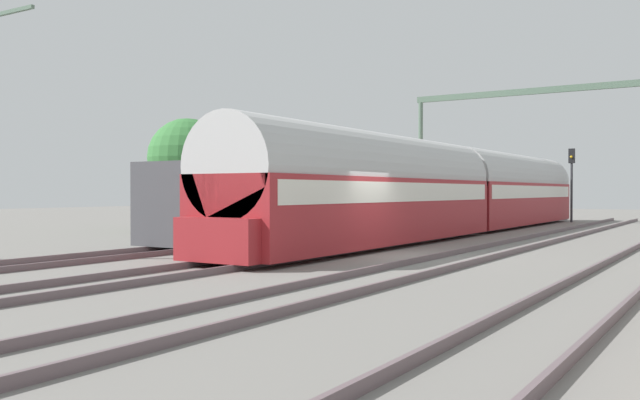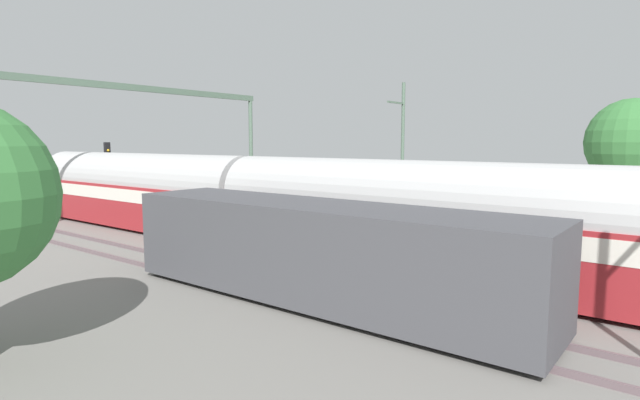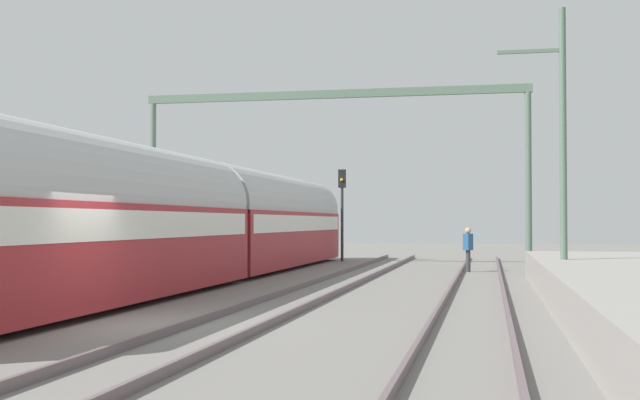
% 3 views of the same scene
% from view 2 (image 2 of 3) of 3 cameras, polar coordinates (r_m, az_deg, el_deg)
% --- Properties ---
extents(ground, '(120.00, 120.00, 0.00)m').
position_cam_2_polar(ground, '(19.06, 21.06, -7.85)').
color(ground, slate).
extents(track_far_west, '(1.52, 60.00, 0.16)m').
position_cam_2_polar(track_far_west, '(13.15, 12.63, -13.74)').
color(track_far_west, '#665459').
rests_on(track_far_west, ground).
extents(track_west, '(1.51, 60.00, 0.16)m').
position_cam_2_polar(track_west, '(17.02, 18.94, -9.20)').
color(track_west, '#665459').
rests_on(track_west, ground).
extents(track_east, '(1.51, 60.00, 0.16)m').
position_cam_2_polar(track_east, '(21.09, 22.78, -6.33)').
color(track_east, '#665459').
rests_on(track_east, ground).
extents(track_far_east, '(1.52, 60.00, 0.16)m').
position_cam_2_polar(track_far_east, '(25.25, 25.34, -4.37)').
color(track_far_east, '#665459').
rests_on(track_far_east, ground).
extents(platform, '(4.40, 28.00, 0.90)m').
position_cam_2_polar(platform, '(29.31, 23.16, -2.08)').
color(platform, gray).
rests_on(platform, ground).
extents(passenger_train, '(2.93, 32.85, 3.82)m').
position_cam_2_polar(passenger_train, '(22.54, -8.22, -0.18)').
color(passenger_train, maroon).
rests_on(passenger_train, ground).
extents(freight_car, '(2.80, 13.00, 2.70)m').
position_cam_2_polar(freight_car, '(14.54, -0.14, -5.87)').
color(freight_car, '#47474C').
rests_on(freight_car, ground).
extents(person_crossing, '(0.40, 0.47, 1.73)m').
position_cam_2_polar(person_crossing, '(33.41, -6.49, 0.42)').
color(person_crossing, '#3B3B3B').
rests_on(person_crossing, ground).
extents(railway_signal_far, '(0.36, 0.30, 4.55)m').
position_cam_2_polar(railway_signal_far, '(35.38, -22.72, 3.40)').
color(railway_signal_far, '#2D2D33').
rests_on(railway_signal_far, ground).
extents(catenary_gantry, '(17.48, 0.28, 7.86)m').
position_cam_2_polar(catenary_gantry, '(32.02, -18.88, 8.68)').
color(catenary_gantry, '#556E5B').
rests_on(catenary_gantry, ground).
extents(catenary_pole_east_mid, '(1.90, 0.20, 8.00)m').
position_cam_2_polar(catenary_pole_east_mid, '(30.32, 9.22, 5.66)').
color(catenary_pole_east_mid, '#556E5B').
rests_on(catenary_pole_east_mid, ground).
extents(tree_east_background, '(4.95, 4.95, 7.03)m').
position_cam_2_polar(tree_east_background, '(33.77, 31.64, 5.54)').
color(tree_east_background, '#4C3826').
rests_on(tree_east_background, ground).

